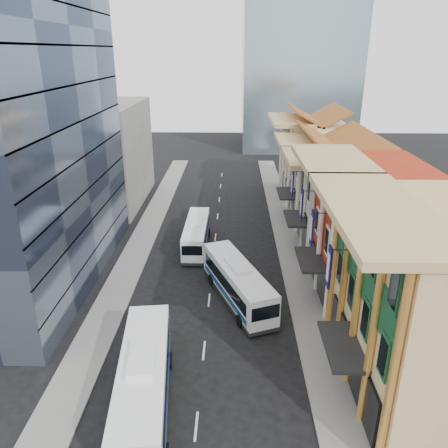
{
  "coord_description": "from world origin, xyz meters",
  "views": [
    {
      "loc": [
        2.07,
        -18.43,
        20.63
      ],
      "look_at": [
        1.2,
        20.82,
        4.96
      ],
      "focal_mm": 35.0,
      "sensor_mm": 36.0,
      "label": 1
    }
  ],
  "objects_px": {
    "shophouse_tan": "(425,305)",
    "office_tower": "(11,121)",
    "bus_left_near": "(144,382)",
    "bus_right": "(238,282)",
    "bus_left_far": "(196,234)"
  },
  "relations": [
    {
      "from": "shophouse_tan",
      "to": "office_tower",
      "type": "xyz_separation_m",
      "value": [
        -31.0,
        14.0,
        9.0
      ]
    },
    {
      "from": "office_tower",
      "to": "bus_left_near",
      "type": "distance_m",
      "value": 25.19
    },
    {
      "from": "office_tower",
      "to": "bus_left_near",
      "type": "height_order",
      "value": "office_tower"
    },
    {
      "from": "shophouse_tan",
      "to": "bus_right",
      "type": "xyz_separation_m",
      "value": [
        -11.48,
        10.03,
        -4.17
      ]
    },
    {
      "from": "bus_left_far",
      "to": "bus_right",
      "type": "distance_m",
      "value": 12.04
    },
    {
      "from": "office_tower",
      "to": "bus_left_far",
      "type": "distance_m",
      "value": 21.34
    },
    {
      "from": "bus_left_near",
      "to": "bus_right",
      "type": "relative_size",
      "value": 1.07
    },
    {
      "from": "shophouse_tan",
      "to": "bus_right",
      "type": "height_order",
      "value": "shophouse_tan"
    },
    {
      "from": "bus_left_far",
      "to": "office_tower",
      "type": "bearing_deg",
      "value": -153.95
    },
    {
      "from": "shophouse_tan",
      "to": "office_tower",
      "type": "relative_size",
      "value": 0.47
    },
    {
      "from": "bus_left_far",
      "to": "bus_right",
      "type": "xyz_separation_m",
      "value": [
        4.52,
        -11.16,
        0.19
      ]
    },
    {
      "from": "bus_left_far",
      "to": "shophouse_tan",
      "type": "bearing_deg",
      "value": -52.53
    },
    {
      "from": "bus_left_near",
      "to": "bus_left_far",
      "type": "relative_size",
      "value": 1.19
    },
    {
      "from": "bus_right",
      "to": "bus_left_near",
      "type": "bearing_deg",
      "value": -136.01
    },
    {
      "from": "bus_left_near",
      "to": "bus_right",
      "type": "bearing_deg",
      "value": 59.01
    }
  ]
}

